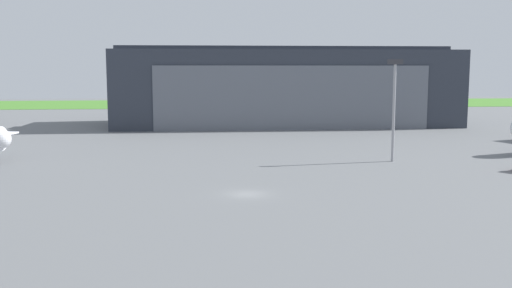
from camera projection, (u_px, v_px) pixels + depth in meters
name	position (u px, v px, depth m)	size (l,w,h in m)	color
ground_plane	(247.00, 194.00, 68.32)	(440.00, 440.00, 0.00)	slate
grass_field_strip	(215.00, 104.00, 239.56)	(440.00, 56.00, 0.08)	#48852D
maintenance_hangar	(284.00, 87.00, 151.87)	(86.52, 30.46, 20.34)	#2D333D
apron_light_mast	(394.00, 101.00, 90.94)	(2.40, 0.50, 16.11)	#99999E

